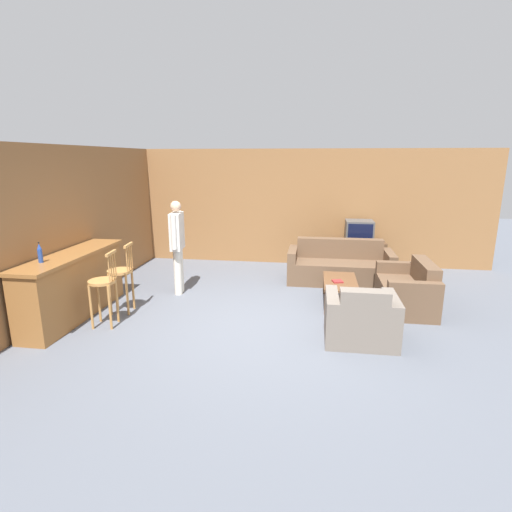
{
  "coord_description": "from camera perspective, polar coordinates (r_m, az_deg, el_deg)",
  "views": [
    {
      "loc": [
        0.81,
        -5.36,
        2.4
      ],
      "look_at": [
        -0.1,
        0.85,
        0.85
      ],
      "focal_mm": 28.0,
      "sensor_mm": 36.0,
      "label": 1
    }
  ],
  "objects": [
    {
      "name": "wall_left",
      "position": [
        7.88,
        -21.82,
        4.84
      ],
      "size": [
        0.08,
        8.75,
        2.6
      ],
      "color": "olive",
      "rests_on": "ground_plane"
    },
    {
      "name": "tv_unit",
      "position": [
        9.0,
        14.3,
        0.07
      ],
      "size": [
        1.13,
        0.55,
        0.65
      ],
      "color": "#513823",
      "rests_on": "ground_plane"
    },
    {
      "name": "bar_chair_mid",
      "position": [
        6.61,
        -18.69,
        -2.77
      ],
      "size": [
        0.43,
        0.43,
        1.11
      ],
      "color": "#B77F42",
      "rests_on": "ground_plane"
    },
    {
      "name": "wall_back",
      "position": [
        9.21,
        3.29,
        6.97
      ],
      "size": [
        9.4,
        0.08,
        2.6
      ],
      "color": "olive",
      "rests_on": "ground_plane"
    },
    {
      "name": "loveseat_right",
      "position": [
        6.97,
        20.85,
        -4.66
      ],
      "size": [
        0.78,
        1.34,
        0.79
      ],
      "color": "brown",
      "rests_on": "ground_plane"
    },
    {
      "name": "bottle",
      "position": [
        6.19,
        -28.48,
        0.35
      ],
      "size": [
        0.06,
        0.06,
        0.29
      ],
      "color": "#234293",
      "rests_on": "bar_counter"
    },
    {
      "name": "bar_chair_near",
      "position": [
        6.16,
        -20.94,
        -4.17
      ],
      "size": [
        0.43,
        0.43,
        1.11
      ],
      "color": "#B77F42",
      "rests_on": "ground_plane"
    },
    {
      "name": "armchair_near",
      "position": [
        5.55,
        14.75,
        -8.84
      ],
      "size": [
        0.93,
        0.81,
        0.8
      ],
      "color": "#70665B",
      "rests_on": "ground_plane"
    },
    {
      "name": "bar_counter",
      "position": [
        6.72,
        -24.62,
        -3.82
      ],
      "size": [
        0.55,
        2.23,
        1.0
      ],
      "color": "brown",
      "rests_on": "ground_plane"
    },
    {
      "name": "ground_plane",
      "position": [
        5.93,
        -0.21,
        -10.02
      ],
      "size": [
        24.0,
        24.0,
        0.0
      ],
      "primitive_type": "plane",
      "color": "#565B66"
    },
    {
      "name": "person_by_window",
      "position": [
        7.21,
        -11.17,
        1.95
      ],
      "size": [
        0.23,
        0.58,
        1.68
      ],
      "color": "silver",
      "rests_on": "ground_plane"
    },
    {
      "name": "tv",
      "position": [
        8.88,
        14.51,
        3.51
      ],
      "size": [
        0.58,
        0.52,
        0.45
      ],
      "color": "#4C4C4C",
      "rests_on": "tv_unit"
    },
    {
      "name": "book_on_table",
      "position": [
        6.72,
        11.56,
        -3.57
      ],
      "size": [
        0.19,
        0.19,
        0.03
      ],
      "color": "maroon",
      "rests_on": "coffee_table"
    },
    {
      "name": "couch_far",
      "position": [
        8.06,
        11.85,
        -1.56
      ],
      "size": [
        2.02,
        0.85,
        0.82
      ],
      "color": "brown",
      "rests_on": "ground_plane"
    },
    {
      "name": "coffee_table",
      "position": [
        6.82,
        11.94,
        -3.94
      ],
      "size": [
        0.54,
        1.09,
        0.41
      ],
      "color": "brown",
      "rests_on": "ground_plane"
    }
  ]
}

